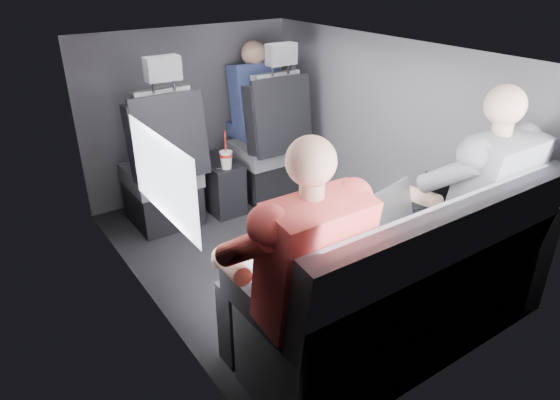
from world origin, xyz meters
TOP-DOWN VIEW (x-y plane):
  - floor at (0.00, 0.00)m, footprint 2.60×2.60m
  - ceiling at (0.00, 0.00)m, footprint 2.60×2.60m
  - panel_left at (-0.90, 0.00)m, footprint 0.02×2.60m
  - panel_right at (0.90, 0.00)m, footprint 0.02×2.60m
  - panel_front at (0.00, 1.30)m, footprint 1.80×0.02m
  - panel_back at (0.00, -1.30)m, footprint 1.80×0.02m
  - side_window at (-0.88, -0.30)m, footprint 0.02×0.75m
  - seatbelt at (0.45, 0.67)m, footprint 0.35×0.11m
  - front_seat_left at (-0.45, 0.84)m, footprint 0.52×0.58m
  - front_seat_right at (0.45, 0.84)m, footprint 0.52×0.58m
  - center_console at (0.00, 0.88)m, footprint 0.24×0.48m
  - rear_bench at (0.00, -1.06)m, footprint 1.60×0.57m
  - soda_cup at (-0.01, 0.70)m, footprint 0.10×0.10m
  - laptop_white at (-0.60, -0.78)m, footprint 0.33×0.33m
  - laptop_silver at (0.05, -0.78)m, footprint 0.38×0.37m
  - laptop_black at (0.47, -0.83)m, footprint 0.42×0.43m
  - passenger_rear_left at (-0.61, -0.97)m, footprint 0.53×0.64m
  - passenger_rear_right at (0.53, -0.97)m, footprint 0.55×0.66m
  - passenger_front_right at (0.49, 1.10)m, footprint 0.40×0.40m

SIDE VIEW (x-z plane):
  - floor at x=0.00m, z-range 0.00..0.00m
  - center_console at x=0.00m, z-range 0.00..0.41m
  - rear_bench at x=0.00m, z-range -0.15..0.77m
  - front_seat_left at x=-0.45m, z-range -0.23..1.03m
  - front_seat_right at x=0.45m, z-range -0.23..1.03m
  - soda_cup at x=-0.01m, z-range 0.33..0.62m
  - laptop_white at x=-0.60m, z-range 0.52..0.74m
  - laptop_silver at x=0.05m, z-range 0.51..0.75m
  - laptop_black at x=0.47m, z-range 0.51..0.76m
  - passenger_rear_left at x=-0.61m, z-range 0.01..1.28m
  - passenger_rear_right at x=0.53m, z-range 0.01..1.30m
  - panel_left at x=-0.90m, z-range 0.00..1.35m
  - panel_right at x=0.90m, z-range 0.00..1.35m
  - panel_front at x=0.00m, z-range 0.00..1.35m
  - panel_back at x=0.00m, z-range 0.00..1.35m
  - passenger_front_right at x=0.49m, z-range 0.35..1.15m
  - seatbelt at x=0.45m, z-range 0.50..1.10m
  - side_window at x=-0.88m, z-range 0.69..1.11m
  - ceiling at x=0.00m, z-range 1.35..1.35m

